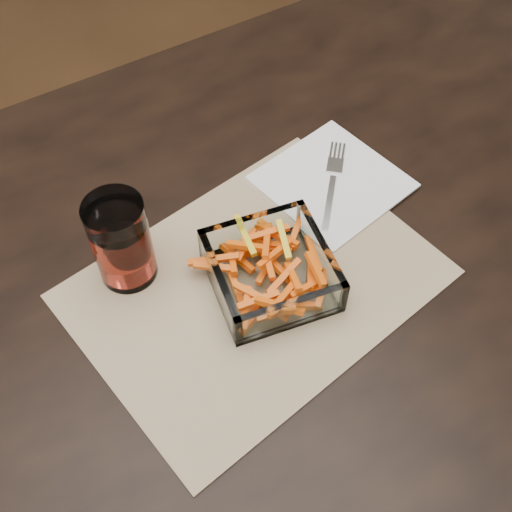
{
  "coord_description": "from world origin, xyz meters",
  "views": [
    {
      "loc": [
        -0.26,
        -0.45,
        1.46
      ],
      "look_at": [
        -0.01,
        -0.04,
        0.78
      ],
      "focal_mm": 45.0,
      "sensor_mm": 36.0,
      "label": 1
    }
  ],
  "objects_px": {
    "tumbler": "(122,243)",
    "fork": "(332,181)",
    "dining_table": "(247,285)",
    "glass_bowl": "(271,273)"
  },
  "relations": [
    {
      "from": "fork",
      "to": "glass_bowl",
      "type": "bearing_deg",
      "value": -107.53
    },
    {
      "from": "tumbler",
      "to": "fork",
      "type": "height_order",
      "value": "tumbler"
    },
    {
      "from": "dining_table",
      "to": "fork",
      "type": "xyz_separation_m",
      "value": [
        0.17,
        0.04,
        0.1
      ]
    },
    {
      "from": "tumbler",
      "to": "fork",
      "type": "bearing_deg",
      "value": -2.36
    },
    {
      "from": "dining_table",
      "to": "fork",
      "type": "bearing_deg",
      "value": 12.24
    },
    {
      "from": "dining_table",
      "to": "fork",
      "type": "relative_size",
      "value": 11.53
    },
    {
      "from": "dining_table",
      "to": "glass_bowl",
      "type": "bearing_deg",
      "value": -91.12
    },
    {
      "from": "glass_bowl",
      "to": "tumbler",
      "type": "xyz_separation_m",
      "value": [
        -0.15,
        0.11,
        0.04
      ]
    },
    {
      "from": "dining_table",
      "to": "glass_bowl",
      "type": "height_order",
      "value": "glass_bowl"
    },
    {
      "from": "glass_bowl",
      "to": "dining_table",
      "type": "bearing_deg",
      "value": 88.88
    }
  ]
}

